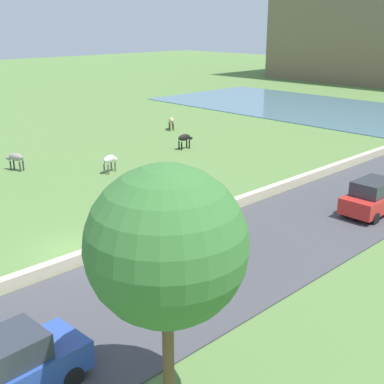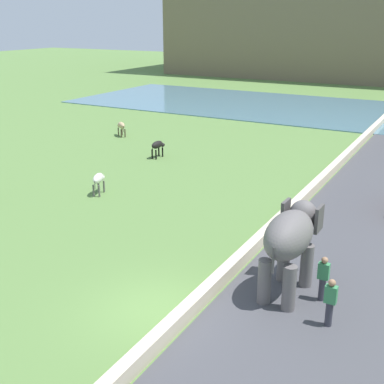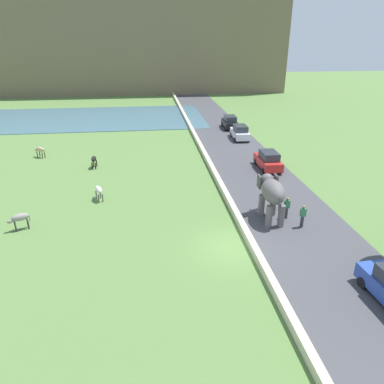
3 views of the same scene
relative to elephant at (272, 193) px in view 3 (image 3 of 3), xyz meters
name	(u,v)px [view 3 (image 3 of 3)]	position (x,y,z in m)	size (l,w,h in m)	color
ground_plane	(231,247)	(-3.43, -3.16, -2.04)	(220.00, 220.00, 0.00)	#567A3D
road_surface	(235,149)	(1.57, 16.84, -2.01)	(7.00, 120.00, 0.06)	#424247
barrier_wall	(204,154)	(-2.23, 14.84, -1.78)	(0.40, 110.00, 0.51)	beige
lake	(86,118)	(-17.43, 35.86, -2.00)	(36.00, 18.00, 0.08)	slate
hill_distant	(137,30)	(-9.43, 71.80, 10.92)	(64.00, 28.00, 25.92)	#75664C
elephant	(272,193)	(0.00, 0.00, 0.00)	(1.45, 3.47, 2.99)	#605B5B
person_beside_elephant	(287,208)	(1.18, -0.02, -1.16)	(0.36, 0.22, 1.63)	#33333D
person_trailing	(303,216)	(1.76, -1.37, -1.16)	(0.36, 0.22, 1.63)	#33333D
car_red	(268,160)	(3.15, 9.99, -1.14)	(1.80, 4.00, 1.80)	red
car_white	(240,132)	(3.14, 20.91, -1.14)	(1.86, 4.04, 1.80)	white
car_black	(230,122)	(3.14, 26.58, -1.14)	(1.90, 4.05, 1.80)	black
cow_black	(94,159)	(-13.40, 12.57, -1.20)	(0.48, 1.40, 1.15)	black
cow_tan	(40,150)	(-19.40, 16.56, -1.20)	(1.32, 1.09, 1.15)	tan
cow_white	(99,190)	(-12.11, 4.83, -1.20)	(0.79, 1.42, 1.15)	silver
cow_grey	(19,218)	(-16.73, 0.70, -1.20)	(1.41, 0.85, 1.15)	gray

